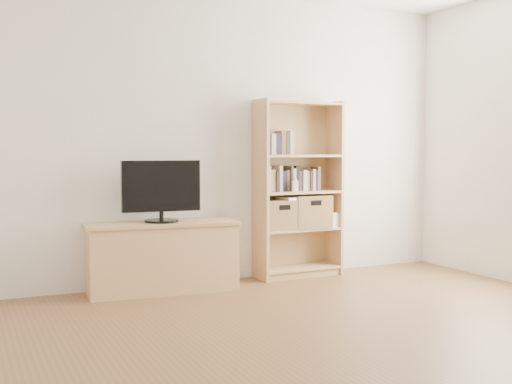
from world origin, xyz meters
TOP-DOWN VIEW (x-y plane):
  - floor at (0.00, 0.00)m, footprint 4.50×5.00m
  - back_wall at (0.00, 2.50)m, footprint 4.50×0.02m
  - tv_stand at (-0.70, 2.27)m, footprint 1.26×0.56m
  - bookshelf at (0.65, 2.35)m, footprint 0.83×0.32m
  - television at (-0.70, 2.27)m, footprint 0.66×0.09m
  - books_row_mid at (0.65, 2.37)m, footprint 0.83×0.18m
  - books_row_upper at (0.47, 2.37)m, footprint 0.39×0.16m
  - baby_monitor at (0.56, 2.26)m, footprint 0.05×0.04m
  - basket_left at (0.43, 2.34)m, footprint 0.33×0.28m
  - basket_right at (0.75, 2.35)m, footprint 0.37×0.30m
  - laptop at (0.60, 2.33)m, footprint 0.34×0.27m
  - magazine_stack at (0.94, 2.36)m, footprint 0.22×0.28m

SIDE VIEW (x-z plane):
  - floor at x=0.00m, z-range -0.01..0.01m
  - tv_stand at x=-0.70m, z-range 0.00..0.56m
  - magazine_stack at x=0.94m, z-range 0.46..0.57m
  - basket_left at x=0.43m, z-range 0.46..0.73m
  - basket_right at x=0.75m, z-range 0.46..0.76m
  - laptop at x=0.60m, z-range 0.73..0.76m
  - bookshelf at x=0.65m, z-range 0.00..1.65m
  - television at x=-0.70m, z-range 0.59..1.11m
  - baby_monitor at x=0.56m, z-range 0.81..0.91m
  - books_row_mid at x=0.65m, z-range 0.81..1.03m
  - books_row_upper at x=0.47m, z-range 1.15..1.35m
  - back_wall at x=0.00m, z-range 0.00..2.60m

